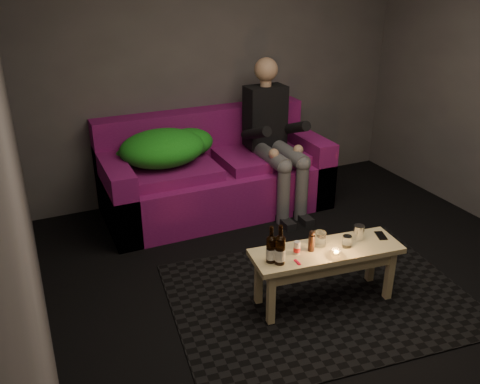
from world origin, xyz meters
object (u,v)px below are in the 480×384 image
object	(u,v)px
coffee_table	(326,258)
sofa	(214,176)
steel_cup	(359,232)
beer_bottle_a	(271,249)
beer_bottle_b	(280,250)
person	(273,134)

from	to	relation	value
coffee_table	sofa	bearing A→B (deg)	94.40
sofa	steel_cup	bearing A→B (deg)	-76.50
coffee_table	steel_cup	world-z (taller)	steel_cup
beer_bottle_a	beer_bottle_b	world-z (taller)	beer_bottle_b
beer_bottle_a	beer_bottle_b	bearing A→B (deg)	-44.44
steel_cup	coffee_table	bearing A→B (deg)	-174.38
person	beer_bottle_a	world-z (taller)	person
beer_bottle_b	coffee_table	bearing A→B (deg)	4.32
beer_bottle_a	beer_bottle_b	distance (m)	0.06
beer_bottle_b	steel_cup	world-z (taller)	beer_bottle_b
sofa	coffee_table	bearing A→B (deg)	-85.60
person	beer_bottle_a	xyz separation A→B (m)	(-0.86, -1.62, -0.22)
sofa	person	bearing A→B (deg)	-17.58
beer_bottle_b	beer_bottle_a	bearing A→B (deg)	135.56
person	beer_bottle_b	xyz separation A→B (m)	(-0.81, -1.66, -0.21)
beer_bottle_a	beer_bottle_b	size ratio (longest dim) A/B	0.93
steel_cup	beer_bottle_a	bearing A→B (deg)	-178.85
sofa	beer_bottle_b	distance (m)	1.87
sofa	steel_cup	distance (m)	1.84
person	sofa	bearing A→B (deg)	162.42
coffee_table	beer_bottle_b	size ratio (longest dim) A/B	3.89
beer_bottle_a	steel_cup	bearing A→B (deg)	1.15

